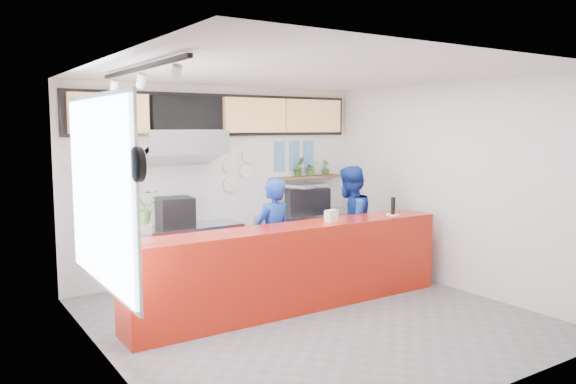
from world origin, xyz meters
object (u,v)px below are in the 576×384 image
service_counter (294,267)px  staff_center (273,239)px  pepper_mill (393,206)px  espresso_machine (307,200)px  staff_right (349,225)px  panini_oven (175,212)px

service_counter → staff_center: staff_center is taller
pepper_mill → service_counter: bearing=177.2°
staff_center → espresso_machine: bearing=-149.5°
staff_right → pepper_mill: size_ratio=7.20×
service_counter → staff_center: (-0.02, 0.50, 0.29)m
panini_oven → pepper_mill: (2.55, -1.88, 0.12)m
service_counter → pepper_mill: size_ratio=18.21×
service_counter → espresso_machine: bearing=50.7°
staff_right → pepper_mill: 0.80m
service_counter → staff_right: staff_right is taller
pepper_mill → staff_right: bearing=109.6°
panini_oven → espresso_machine: (2.37, 0.00, 0.00)m
service_counter → staff_center: bearing=91.8°
staff_center → pepper_mill: 1.81m
staff_right → pepper_mill: (0.24, -0.68, 0.35)m
panini_oven → espresso_machine: bearing=7.1°
staff_center → service_counter: bearing=81.1°
service_counter → staff_right: (1.41, 0.60, 0.34)m
staff_center → panini_oven: bearing=-66.5°
panini_oven → service_counter: bearing=-56.5°
espresso_machine → service_counter: bearing=-108.9°
service_counter → staff_right: 1.57m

